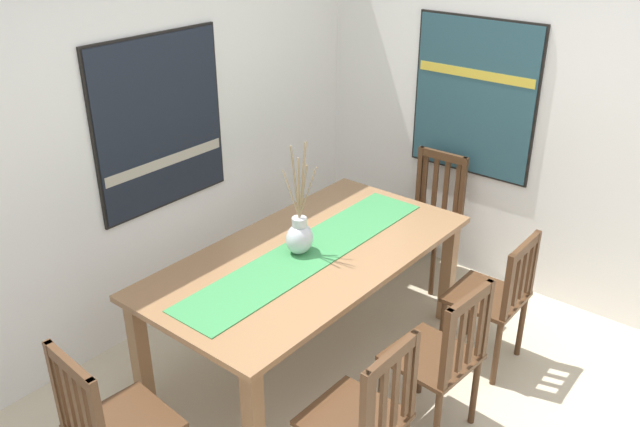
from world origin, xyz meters
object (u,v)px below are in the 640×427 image
at_px(chair_2, 430,215).
at_px(painting_on_side_wall, 474,98).
at_px(chair_1, 364,419).
at_px(chair_3, 111,426).
at_px(centerpiece_vase, 300,236).
at_px(chair_4, 495,297).
at_px(painting_on_back_wall, 160,123).
at_px(dining_table, 309,267).
at_px(chair_0, 441,357).

bearing_deg(chair_2, painting_on_side_wall, -27.23).
bearing_deg(chair_1, chair_3, 131.76).
bearing_deg(chair_3, chair_1, -48.24).
height_order(centerpiece_vase, chair_1, centerpiece_vase).
relative_size(centerpiece_vase, chair_4, 0.79).
bearing_deg(painting_on_side_wall, chair_3, 177.46).
bearing_deg(painting_on_back_wall, centerpiece_vase, -83.30).
distance_m(centerpiece_vase, painting_on_back_wall, 1.15).
xyz_separation_m(chair_1, chair_2, (2.03, 0.85, 0.00)).
distance_m(chair_1, chair_4, 1.34).
distance_m(chair_1, chair_2, 2.20).
distance_m(dining_table, chair_2, 1.38).
distance_m(chair_3, painting_on_back_wall, 1.88).
distance_m(dining_table, centerpiece_vase, 0.22).
distance_m(chair_2, painting_on_side_wall, 0.91).
xyz_separation_m(centerpiece_vase, chair_2, (1.41, -0.06, -0.39)).
bearing_deg(chair_4, chair_2, 51.43).
height_order(chair_1, painting_on_back_wall, painting_on_back_wall).
relative_size(dining_table, painting_on_side_wall, 1.82).
height_order(chair_2, chair_3, chair_2).
distance_m(chair_3, painting_on_side_wall, 3.17).
bearing_deg(chair_3, chair_4, -22.18).
relative_size(dining_table, chair_4, 2.27).
relative_size(chair_1, painting_on_side_wall, 0.84).
distance_m(chair_0, chair_1, 0.63).
bearing_deg(centerpiece_vase, chair_4, -51.61).
bearing_deg(dining_table, chair_1, -126.79).
relative_size(centerpiece_vase, painting_on_back_wall, 0.64).
relative_size(dining_table, painting_on_back_wall, 1.85).
relative_size(chair_1, chair_3, 1.00).
xyz_separation_m(dining_table, centerpiece_vase, (-0.04, 0.04, 0.21)).
distance_m(centerpiece_vase, chair_3, 1.44).
height_order(dining_table, painting_on_back_wall, painting_on_back_wall).
xyz_separation_m(centerpiece_vase, chair_3, (-1.38, -0.06, -0.39)).
relative_size(chair_2, chair_4, 1.07).
xyz_separation_m(chair_0, painting_on_side_wall, (1.66, 0.77, 0.87)).
height_order(centerpiece_vase, chair_2, centerpiece_vase).
height_order(chair_1, chair_4, chair_1).
bearing_deg(centerpiece_vase, chair_2, -2.45).
xyz_separation_m(chair_0, chair_4, (0.72, 0.04, -0.01)).
xyz_separation_m(chair_2, chair_3, (-2.79, 0.00, 0.00)).
bearing_deg(chair_0, centerpiece_vase, 90.40).
bearing_deg(chair_1, painting_on_back_wall, 75.65).
bearing_deg(dining_table, painting_on_side_wall, -5.36).
xyz_separation_m(chair_3, painting_on_back_wall, (1.26, 1.08, 0.88)).
distance_m(chair_0, painting_on_back_wall, 2.18).
bearing_deg(painting_on_side_wall, chair_4, -142.36).
height_order(painting_on_back_wall, painting_on_side_wall, painting_on_back_wall).
bearing_deg(painting_on_side_wall, dining_table, 174.64).
xyz_separation_m(chair_4, painting_on_back_wall, (-0.85, 1.94, 0.90)).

